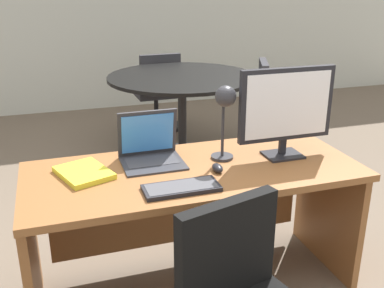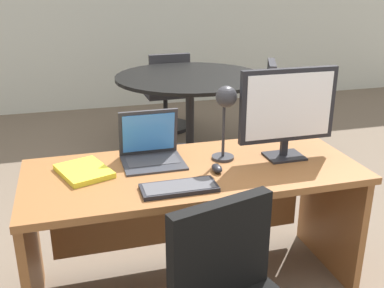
{
  "view_description": "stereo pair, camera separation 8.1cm",
  "coord_description": "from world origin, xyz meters",
  "px_view_note": "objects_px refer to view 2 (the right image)",
  "views": [
    {
      "loc": [
        -0.66,
        -2.01,
        1.64
      ],
      "look_at": [
        0.0,
        0.04,
        0.84
      ],
      "focal_mm": 42.17,
      "sensor_mm": 36.0,
      "label": 1
    },
    {
      "loc": [
        -0.58,
        -2.03,
        1.64
      ],
      "look_at": [
        0.0,
        0.04,
        0.84
      ],
      "focal_mm": 42.17,
      "sensor_mm": 36.0,
      "label": 2
    }
  ],
  "objects_px": {
    "laptop": "(150,145)",
    "book": "(84,171)",
    "mouse": "(217,168)",
    "meeting_chair_far": "(285,124)",
    "monitor": "(288,108)",
    "meeting_chair_near": "(167,98)",
    "keyboard": "(179,188)",
    "meeting_table": "(190,96)",
    "desk": "(191,200)",
    "desk_lamp": "(226,107)"
  },
  "relations": [
    {
      "from": "monitor",
      "to": "laptop",
      "type": "height_order",
      "value": "monitor"
    },
    {
      "from": "monitor",
      "to": "meeting_chair_far",
      "type": "bearing_deg",
      "value": 62.3
    },
    {
      "from": "mouse",
      "to": "meeting_table",
      "type": "relative_size",
      "value": 0.06
    },
    {
      "from": "meeting_chair_far",
      "to": "desk",
      "type": "bearing_deg",
      "value": -131.44
    },
    {
      "from": "mouse",
      "to": "meeting_chair_near",
      "type": "relative_size",
      "value": 0.1
    },
    {
      "from": "desk_lamp",
      "to": "meeting_chair_far",
      "type": "xyz_separation_m",
      "value": [
        1.13,
        1.48,
        -0.64
      ]
    },
    {
      "from": "keyboard",
      "to": "meeting_table",
      "type": "distance_m",
      "value": 2.19
    },
    {
      "from": "desk_lamp",
      "to": "desk",
      "type": "bearing_deg",
      "value": -176.36
    },
    {
      "from": "laptop",
      "to": "book",
      "type": "distance_m",
      "value": 0.38
    },
    {
      "from": "monitor",
      "to": "meeting_chair_near",
      "type": "relative_size",
      "value": 0.6
    },
    {
      "from": "meeting_chair_near",
      "to": "keyboard",
      "type": "bearing_deg",
      "value": -101.45
    },
    {
      "from": "mouse",
      "to": "book",
      "type": "height_order",
      "value": "mouse"
    },
    {
      "from": "desk",
      "to": "meeting_chair_far",
      "type": "xyz_separation_m",
      "value": [
        1.31,
        1.49,
        -0.14
      ]
    },
    {
      "from": "book",
      "to": "meeting_chair_far",
      "type": "relative_size",
      "value": 0.36
    },
    {
      "from": "meeting_chair_far",
      "to": "laptop",
      "type": "bearing_deg",
      "value": -138.0
    },
    {
      "from": "meeting_chair_near",
      "to": "meeting_chair_far",
      "type": "height_order",
      "value": "meeting_chair_far"
    },
    {
      "from": "meeting_table",
      "to": "meeting_chair_near",
      "type": "relative_size",
      "value": 1.54
    },
    {
      "from": "desk",
      "to": "meeting_chair_near",
      "type": "relative_size",
      "value": 1.94
    },
    {
      "from": "desk",
      "to": "laptop",
      "type": "bearing_deg",
      "value": 144.33
    },
    {
      "from": "mouse",
      "to": "book",
      "type": "bearing_deg",
      "value": 166.11
    },
    {
      "from": "meeting_chair_near",
      "to": "meeting_chair_far",
      "type": "bearing_deg",
      "value": -55.62
    },
    {
      "from": "desk_lamp",
      "to": "keyboard",
      "type": "bearing_deg",
      "value": -138.84
    },
    {
      "from": "laptop",
      "to": "meeting_table",
      "type": "bearing_deg",
      "value": 67.96
    },
    {
      "from": "book",
      "to": "monitor",
      "type": "bearing_deg",
      "value": -3.95
    },
    {
      "from": "monitor",
      "to": "desk_lamp",
      "type": "height_order",
      "value": "monitor"
    },
    {
      "from": "laptop",
      "to": "desk",
      "type": "bearing_deg",
      "value": -35.67
    },
    {
      "from": "meeting_chair_near",
      "to": "desk",
      "type": "bearing_deg",
      "value": -99.83
    },
    {
      "from": "meeting_table",
      "to": "desk_lamp",
      "type": "bearing_deg",
      "value": -99.69
    },
    {
      "from": "book",
      "to": "desk_lamp",
      "type": "bearing_deg",
      "value": -1.97
    },
    {
      "from": "mouse",
      "to": "meeting_chair_near",
      "type": "distance_m",
      "value": 2.89
    },
    {
      "from": "laptop",
      "to": "mouse",
      "type": "xyz_separation_m",
      "value": [
        0.29,
        -0.26,
        -0.06
      ]
    },
    {
      "from": "mouse",
      "to": "meeting_chair_near",
      "type": "xyz_separation_m",
      "value": [
        0.37,
        2.84,
        -0.38
      ]
    },
    {
      "from": "keyboard",
      "to": "desk",
      "type": "bearing_deg",
      "value": 63.47
    },
    {
      "from": "keyboard",
      "to": "desk_lamp",
      "type": "relative_size",
      "value": 0.87
    },
    {
      "from": "monitor",
      "to": "meeting_chair_near",
      "type": "xyz_separation_m",
      "value": [
        -0.04,
        2.75,
        -0.64
      ]
    },
    {
      "from": "mouse",
      "to": "meeting_table",
      "type": "bearing_deg",
      "value": 78.47
    },
    {
      "from": "desk_lamp",
      "to": "meeting_chair_near",
      "type": "height_order",
      "value": "desk_lamp"
    },
    {
      "from": "desk",
      "to": "meeting_table",
      "type": "bearing_deg",
      "value": 74.8
    },
    {
      "from": "keyboard",
      "to": "meeting_table",
      "type": "bearing_deg",
      "value": 73.26
    },
    {
      "from": "desk_lamp",
      "to": "meeting_table",
      "type": "xyz_separation_m",
      "value": [
        0.31,
        1.81,
        -0.41
      ]
    },
    {
      "from": "book",
      "to": "keyboard",
      "type": "bearing_deg",
      "value": -36.57
    },
    {
      "from": "desk_lamp",
      "to": "book",
      "type": "xyz_separation_m",
      "value": [
        -0.73,
        0.03,
        -0.28
      ]
    },
    {
      "from": "desk",
      "to": "desk_lamp",
      "type": "bearing_deg",
      "value": 3.64
    },
    {
      "from": "keyboard",
      "to": "laptop",
      "type": "bearing_deg",
      "value": 97.72
    },
    {
      "from": "meeting_chair_far",
      "to": "book",
      "type": "bearing_deg",
      "value": -142.02
    },
    {
      "from": "laptop",
      "to": "mouse",
      "type": "distance_m",
      "value": 0.39
    },
    {
      "from": "monitor",
      "to": "mouse",
      "type": "relative_size",
      "value": 6.05
    },
    {
      "from": "book",
      "to": "meeting_chair_near",
      "type": "relative_size",
      "value": 0.38
    },
    {
      "from": "desk_lamp",
      "to": "book",
      "type": "distance_m",
      "value": 0.78
    },
    {
      "from": "laptop",
      "to": "book",
      "type": "height_order",
      "value": "laptop"
    }
  ]
}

